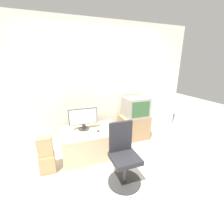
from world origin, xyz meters
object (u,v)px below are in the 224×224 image
at_px(cardboard_box_lower, 48,163).
at_px(book, 49,180).
at_px(keyboard, 86,134).
at_px(crt_tv, 136,107).
at_px(office_chair, 123,159).
at_px(main_monitor, 83,119).
at_px(mouse, 98,131).

bearing_deg(cardboard_box_lower, book, -88.77).
xyz_separation_m(keyboard, crt_tv, (1.25, 0.42, 0.26)).
bearing_deg(office_chair, main_monitor, 113.02).
xyz_separation_m(main_monitor, book, (-0.69, -0.59, -0.73)).
relative_size(mouse, crt_tv, 0.10).
height_order(main_monitor, cardboard_box_lower, main_monitor).
xyz_separation_m(keyboard, cardboard_box_lower, (-0.70, -0.14, -0.37)).
relative_size(mouse, office_chair, 0.05).
bearing_deg(crt_tv, main_monitor, -171.00).
bearing_deg(book, keyboard, 28.51).
xyz_separation_m(mouse, cardboard_box_lower, (-0.93, -0.15, -0.37)).
relative_size(main_monitor, book, 2.50).
xyz_separation_m(main_monitor, office_chair, (0.41, -0.97, -0.35)).
bearing_deg(cardboard_box_lower, main_monitor, 27.09).
bearing_deg(cardboard_box_lower, office_chair, -29.13).
distance_m(keyboard, office_chair, 0.87).
bearing_deg(crt_tv, mouse, -158.61).
bearing_deg(main_monitor, cardboard_box_lower, -152.91).
relative_size(keyboard, office_chair, 0.38).
relative_size(crt_tv, office_chair, 0.56).
height_order(main_monitor, keyboard, main_monitor).
distance_m(main_monitor, mouse, 0.37).
bearing_deg(book, crt_tv, 22.18).
bearing_deg(mouse, office_chair, -76.99).
relative_size(office_chair, cardboard_box_lower, 2.97).
distance_m(keyboard, mouse, 0.24).
relative_size(main_monitor, mouse, 10.63).
bearing_deg(cardboard_box_lower, mouse, 9.44).
bearing_deg(office_chair, keyboard, 118.70).
xyz_separation_m(crt_tv, book, (-1.95, -0.79, -0.78)).
height_order(keyboard, crt_tv, crt_tv).
height_order(mouse, cardboard_box_lower, mouse).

